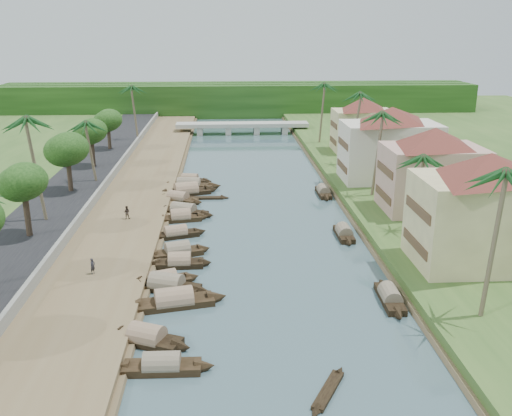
{
  "coord_description": "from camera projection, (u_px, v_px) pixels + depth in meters",
  "views": [
    {
      "loc": [
        -4.01,
        -48.79,
        21.66
      ],
      "look_at": [
        -0.46,
        13.16,
        2.0
      ],
      "focal_mm": 40.0,
      "sensor_mm": 36.0,
      "label": 1
    }
  ],
  "objects": [
    {
      "name": "building_distant",
      "position": [
        363.0,
        124.0,
        98.2
      ],
      "size": [
        12.62,
        12.62,
        9.2
      ],
      "color": "beige",
      "rests_on": "right_bank"
    },
    {
      "name": "sampan_14",
      "position": [
        390.0,
        297.0,
        47.06
      ],
      "size": [
        1.7,
        7.48,
        1.86
      ],
      "rotation": [
        0.0,
        0.0,
        1.54
      ],
      "color": "black",
      "rests_on": "ground"
    },
    {
      "name": "palm_3",
      "position": [
        355.0,
        95.0,
        86.53
      ],
      "size": [
        3.2,
        3.2,
        12.5
      ],
      "color": "brown",
      "rests_on": "ground"
    },
    {
      "name": "palm_1",
      "position": [
        420.0,
        159.0,
        58.17
      ],
      "size": [
        3.2,
        3.2,
        9.43
      ],
      "color": "brown",
      "rests_on": "ground"
    },
    {
      "name": "sampan_0",
      "position": [
        162.0,
        366.0,
        37.51
      ],
      "size": [
        7.19,
        1.72,
        1.93
      ],
      "rotation": [
        0.0,
        0.0,
        -0.02
      ],
      "color": "black",
      "rests_on": "ground"
    },
    {
      "name": "ground",
      "position": [
        269.0,
        271.0,
        53.2
      ],
      "size": [
        220.0,
        220.0,
        0.0
      ],
      "primitive_type": "plane",
      "color": "#3E565D",
      "rests_on": "ground"
    },
    {
      "name": "building_mid",
      "position": [
        432.0,
        169.0,
        65.76
      ],
      "size": [
        14.11,
        14.11,
        9.7
      ],
      "color": "tan",
      "rests_on": "right_bank"
    },
    {
      "name": "sampan_6",
      "position": [
        178.0,
        252.0,
        56.6
      ],
      "size": [
        7.11,
        3.71,
        2.1
      ],
      "rotation": [
        0.0,
        0.0,
        0.32
      ],
      "color": "black",
      "rests_on": "ground"
    },
    {
      "name": "right_bank",
      "position": [
        404.0,
        200.0,
        73.09
      ],
      "size": [
        16.0,
        180.0,
        1.2
      ],
      "primitive_type": "cube",
      "color": "#305120",
      "rests_on": "ground"
    },
    {
      "name": "sampan_7",
      "position": [
        176.0,
        234.0,
        61.56
      ],
      "size": [
        7.06,
        3.4,
        1.9
      ],
      "rotation": [
        0.0,
        0.0,
        0.3
      ],
      "color": "black",
      "rests_on": "ground"
    },
    {
      "name": "tree_3",
      "position": [
        67.0,
        150.0,
        72.63
      ],
      "size": [
        5.01,
        5.01,
        7.53
      ],
      "color": "#433226",
      "rests_on": "ground"
    },
    {
      "name": "sampan_9",
      "position": [
        184.0,
        211.0,
        69.11
      ],
      "size": [
        8.23,
        4.9,
        2.12
      ],
      "rotation": [
        0.0,
        0.0,
        -0.43
      ],
      "color": "black",
      "rests_on": "ground"
    },
    {
      "name": "sampan_15",
      "position": [
        344.0,
        233.0,
        61.74
      ],
      "size": [
        1.61,
        6.75,
        1.86
      ],
      "rotation": [
        0.0,
        0.0,
        1.58
      ],
      "color": "black",
      "rests_on": "ground"
    },
    {
      "name": "bridge",
      "position": [
        242.0,
        126.0,
        121.2
      ],
      "size": [
        28.0,
        4.0,
        2.4
      ],
      "color": "#A0A197",
      "rests_on": "ground"
    },
    {
      "name": "palm_2",
      "position": [
        378.0,
        115.0,
        69.93
      ],
      "size": [
        3.2,
        3.2,
        12.0
      ],
      "color": "brown",
      "rests_on": "ground"
    },
    {
      "name": "building_near",
      "position": [
        485.0,
        209.0,
        50.41
      ],
      "size": [
        14.85,
        14.85,
        10.2
      ],
      "color": "beige",
      "rests_on": "right_bank"
    },
    {
      "name": "canoe_2",
      "position": [
        206.0,
        198.0,
        75.51
      ],
      "size": [
        6.32,
        1.0,
        0.92
      ],
      "rotation": [
        0.0,
        0.0,
        -0.01
      ],
      "color": "black",
      "rests_on": "ground"
    },
    {
      "name": "road",
      "position": [
        60.0,
        205.0,
        70.68
      ],
      "size": [
        8.0,
        180.0,
        1.4
      ],
      "primitive_type": "cube",
      "color": "black",
      "rests_on": "ground"
    },
    {
      "name": "sampan_4",
      "position": [
        163.0,
        281.0,
        50.05
      ],
      "size": [
        6.87,
        3.7,
        1.97
      ],
      "rotation": [
        0.0,
        0.0,
        0.35
      ],
      "color": "black",
      "rests_on": "ground"
    },
    {
      "name": "sampan_16",
      "position": [
        323.0,
        192.0,
        77.26
      ],
      "size": [
        1.57,
        7.29,
        1.84
      ],
      "rotation": [
        0.0,
        0.0,
        1.57
      ],
      "color": "black",
      "rests_on": "ground"
    },
    {
      "name": "person_far",
      "position": [
        127.0,
        212.0,
        65.03
      ],
      "size": [
        0.76,
        0.61,
        1.51
      ],
      "primitive_type": "imported",
      "rotation": [
        0.0,
        0.0,
        3.08
      ],
      "color": "#322823",
      "rests_on": "left_bank"
    },
    {
      "name": "sampan_8",
      "position": [
        181.0,
        217.0,
        66.83
      ],
      "size": [
        6.89,
        2.66,
        2.1
      ],
      "rotation": [
        0.0,
        0.0,
        0.16
      ],
      "color": "black",
      "rests_on": "ground"
    },
    {
      "name": "retaining_wall",
      "position": [
        94.0,
        199.0,
        70.72
      ],
      "size": [
        0.4,
        180.0,
        1.1
      ],
      "primitive_type": "cube",
      "color": "slate",
      "rests_on": "left_bank"
    },
    {
      "name": "sampan_11",
      "position": [
        186.0,
        191.0,
        77.42
      ],
      "size": [
        9.27,
        4.59,
        2.56
      ],
      "rotation": [
        0.0,
        0.0,
        0.3
      ],
      "color": "black",
      "rests_on": "ground"
    },
    {
      "name": "palm_7",
      "position": [
        322.0,
        85.0,
        103.44
      ],
      "size": [
        3.2,
        3.2,
        12.27
      ],
      "color": "brown",
      "rests_on": "ground"
    },
    {
      "name": "treeline",
      "position": [
        239.0,
        99.0,
        147.17
      ],
      "size": [
        120.0,
        14.0,
        8.0
      ],
      "color": "#14330E",
      "rests_on": "ground"
    },
    {
      "name": "sampan_12",
      "position": [
        189.0,
        185.0,
        80.59
      ],
      "size": [
        9.56,
        2.53,
        2.24
      ],
      "rotation": [
        0.0,
        0.0,
        -0.09
      ],
      "color": "black",
      "rests_on": "ground"
    },
    {
      "name": "canoe_0",
      "position": [
        328.0,
        391.0,
        35.44
      ],
      "size": [
        3.47,
        5.5,
        0.77
      ],
      "rotation": [
        0.0,
        0.0,
        1.07
      ],
      "color": "black",
      "rests_on": "ground"
    },
    {
      "name": "tree_6",
      "position": [
        425.0,
        141.0,
        79.33
      ],
      "size": [
        4.83,
        4.83,
        7.54
      ],
      "color": "#433226",
      "rests_on": "ground"
    },
    {
      "name": "sampan_5",
      "position": [
        180.0,
        262.0,
        54.02
      ],
      "size": [
        6.28,
        1.83,
        2.03
      ],
      "rotation": [
        0.0,
        0.0,
        0.01
      ],
      "color": "black",
      "rests_on": "ground"
    },
    {
      "name": "sampan_1",
      "position": [
        147.0,
        338.0,
        40.84
      ],
      "size": [
        7.23,
        4.4,
        2.15
      ],
      "rotation": [
        0.0,
        0.0,
        -0.42
      ],
      "color": "black",
      "rests_on": "ground"
    },
    {
      "name": "palm_5",
      "position": [
        33.0,
        121.0,
        59.74
      ],
      "size": [
        3.2,
        3.2,
        12.79
      ],
      "color": "brown",
      "rests_on": "ground"
    },
    {
      "name": "tree_2",
      "position": [
        23.0,
        183.0,
        56.6
      ],
      "size": [
        4.41,
        4.41,
        7.45
      ],
      "color": "#433226",
      "rests_on": "ground"
    },
    {
      "name": "building_far",
      "position": [
        390.0,
        143.0,
        78.96
      ],
      "size": [
        15.59,
        15.59,
        10.2
      ],
      "color": "beige",
      "rests_on": "right_bank"
    },
    {
      "name": "sampan_13",
      "position": [
        190.0,
        180.0,
        83.3
      ],
      "size": [
        6.96,
        2.82,
        1.91
      ],
      "rotation": [
        0.0,
        0.0,
        -0.21
      ],
      "color": "black",
      "rests_on": "ground"
    },
    {
      "name": "palm_8",
      "position": [
        134.0,
        88.0,
        105.85
      ],
      "size": [
        3.2,
        3.2,
        11.41
      ],
      "color": "brown",
      "rests_on": "ground"
    },
    {
      "name": "palm_0",
      "position": [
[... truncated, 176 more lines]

